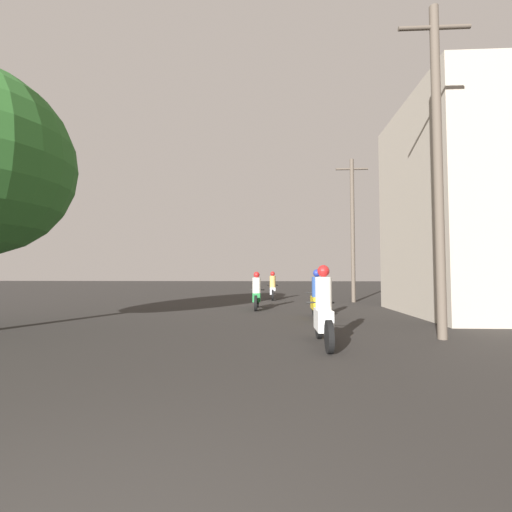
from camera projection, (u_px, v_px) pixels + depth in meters
motorcycle_white at (323, 313)px, 6.85m from camera, size 0.60×2.02×1.60m
motorcycle_yellow at (317, 299)px, 10.92m from camera, size 0.60×1.98×1.56m
motorcycle_green at (257, 294)px, 13.67m from camera, size 0.60×2.01×1.50m
motorcycle_silver at (273, 288)px, 18.62m from camera, size 0.60×1.96×1.53m
building_right_near at (475, 207)px, 11.89m from camera, size 4.73×5.88×7.49m
utility_pole_near at (438, 162)px, 7.63m from camera, size 1.60×0.20×7.53m
utility_pole_far at (353, 227)px, 17.11m from camera, size 1.60×0.20×7.19m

